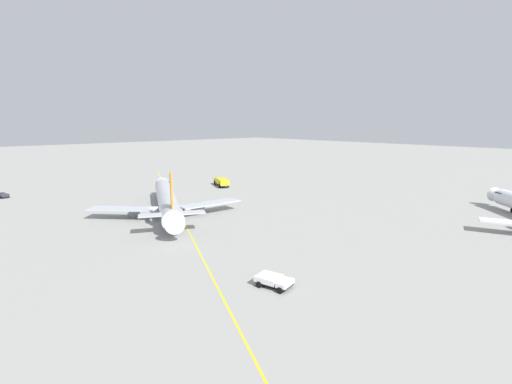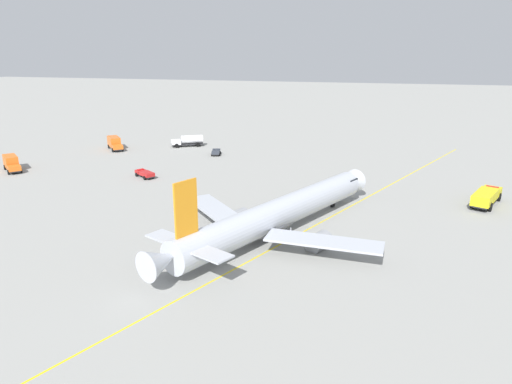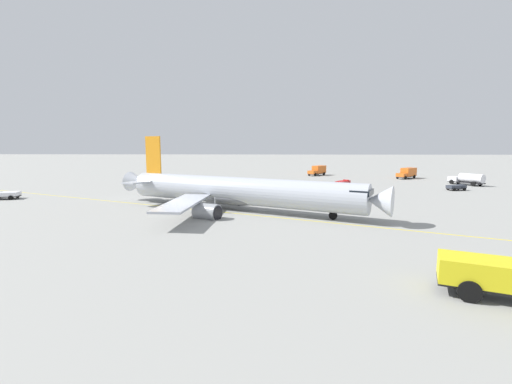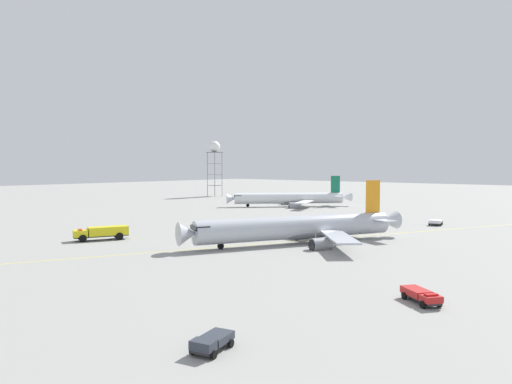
# 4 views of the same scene
# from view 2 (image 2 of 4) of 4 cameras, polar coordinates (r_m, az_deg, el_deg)

# --- Properties ---
(ground_plane) EXTENTS (600.00, 600.00, 0.00)m
(ground_plane) POSITION_cam_2_polar(r_m,az_deg,el_deg) (64.22, -1.51, -5.70)
(ground_plane) COLOR gray
(airliner_main) EXTENTS (30.05, 41.60, 11.58)m
(airliner_main) POSITION_cam_2_polar(r_m,az_deg,el_deg) (64.89, 2.48, -2.85)
(airliner_main) COLOR #B2B7C1
(airliner_main) RESTS_ON ground_plane
(catering_truck_truck) EXTENTS (7.11, 6.59, 3.10)m
(catering_truck_truck) POSITION_cam_2_polar(r_m,az_deg,el_deg) (111.40, -27.38, 3.13)
(catering_truck_truck) COLOR #232326
(catering_truck_truck) RESTS_ON ground_plane
(fire_tender_truck) EXTENTS (6.41, 10.14, 2.50)m
(fire_tender_truck) POSITION_cam_2_polar(r_m,az_deg,el_deg) (85.90, 26.00, -0.45)
(fire_tender_truck) COLOR #232326
(fire_tender_truck) RESTS_ON ground_plane
(fuel_tanker_truck) EXTENTS (8.33, 6.09, 2.87)m
(fuel_tanker_truck) POSITION_cam_2_polar(r_m,az_deg,el_deg) (125.06, -8.17, 6.17)
(fuel_tanker_truck) COLOR #232326
(fuel_tanker_truck) RESTS_ON ground_plane
(baggage_truck_truck) EXTENTS (2.79, 4.09, 1.22)m
(baggage_truck_truck) POSITION_cam_2_polar(r_m,az_deg,el_deg) (114.21, -4.84, 4.81)
(baggage_truck_truck) COLOR #232326
(baggage_truck_truck) RESTS_ON ground_plane
(ops_pickup_truck) EXTENTS (5.15, 4.39, 1.41)m
(ops_pickup_truck) POSITION_cam_2_polar(r_m,az_deg,el_deg) (96.45, -13.25, 2.18)
(ops_pickup_truck) COLOR #232326
(ops_pickup_truck) RESTS_ON ground_plane
(catering_truck_truck_extra) EXTENTS (6.90, 7.35, 3.10)m
(catering_truck_truck_extra) POSITION_cam_2_polar(r_m,az_deg,el_deg) (125.32, -16.67, 5.70)
(catering_truck_truck_extra) COLOR #232326
(catering_truck_truck_extra) RESTS_ON ground_plane
(taxiway_centreline) EXTENTS (60.77, 136.12, 0.01)m
(taxiway_centreline) POSITION_cam_2_polar(r_m,az_deg,el_deg) (64.55, 4.22, -5.62)
(taxiway_centreline) COLOR yellow
(taxiway_centreline) RESTS_ON ground_plane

